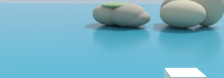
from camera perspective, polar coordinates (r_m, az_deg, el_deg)
The scene contains 2 objects.
islet_large at distance 66.54m, azimuth 18.54°, elevation 6.83°, with size 19.32×20.72×10.56m.
islet_small at distance 64.08m, azimuth 1.90°, elevation 6.31°, with size 20.30×18.70×6.64m.
Camera 1 is at (5.41, -6.35, 9.06)m, focal length 35.20 mm.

